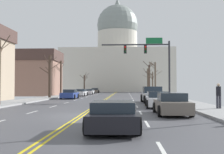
{
  "coord_description": "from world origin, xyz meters",
  "views": [
    {
      "loc": [
        2.52,
        -15.93,
        1.68
      ],
      "look_at": [
        0.48,
        27.23,
        3.13
      ],
      "focal_mm": 44.6,
      "sensor_mm": 36.0,
      "label": 1
    }
  ],
  "objects_px": {
    "signal_gantry": "(150,56)",
    "sedan_near_02": "(172,105)",
    "sedan_near_03": "(113,116)",
    "sedan_oncoming_02": "(89,92)",
    "sedan_oncoming_03": "(95,91)",
    "sedan_oncoming_01": "(81,93)",
    "sedan_near_01": "(158,100)",
    "pedestrian_01": "(219,94)",
    "sedan_oncoming_00": "(70,94)",
    "pickup_truck_near_00": "(153,96)"
  },
  "relations": [
    {
      "from": "signal_gantry",
      "to": "pedestrian_01",
      "type": "height_order",
      "value": "signal_gantry"
    },
    {
      "from": "pickup_truck_near_00",
      "to": "sedan_oncoming_00",
      "type": "distance_m",
      "value": 13.48
    },
    {
      "from": "sedan_oncoming_01",
      "to": "sedan_oncoming_03",
      "type": "relative_size",
      "value": 1.02
    },
    {
      "from": "sedan_oncoming_00",
      "to": "sedan_oncoming_01",
      "type": "relative_size",
      "value": 0.99
    },
    {
      "from": "signal_gantry",
      "to": "pedestrian_01",
      "type": "relative_size",
      "value": 4.51
    },
    {
      "from": "sedan_oncoming_01",
      "to": "pedestrian_01",
      "type": "distance_m",
      "value": 32.06
    },
    {
      "from": "sedan_near_01",
      "to": "sedan_near_03",
      "type": "bearing_deg",
      "value": -104.98
    },
    {
      "from": "sedan_near_01",
      "to": "sedan_oncoming_01",
      "type": "distance_m",
      "value": 27.96
    },
    {
      "from": "signal_gantry",
      "to": "sedan_oncoming_01",
      "type": "relative_size",
      "value": 1.76
    },
    {
      "from": "sedan_near_01",
      "to": "sedan_oncoming_03",
      "type": "height_order",
      "value": "sedan_near_01"
    },
    {
      "from": "sedan_oncoming_00",
      "to": "pedestrian_01",
      "type": "relative_size",
      "value": 2.55
    },
    {
      "from": "sedan_oncoming_00",
      "to": "pickup_truck_near_00",
      "type": "bearing_deg",
      "value": -39.72
    },
    {
      "from": "sedan_near_01",
      "to": "sedan_oncoming_02",
      "type": "relative_size",
      "value": 1.03
    },
    {
      "from": "pickup_truck_near_00",
      "to": "sedan_oncoming_03",
      "type": "relative_size",
      "value": 1.26
    },
    {
      "from": "sedan_near_01",
      "to": "sedan_near_03",
      "type": "height_order",
      "value": "sedan_near_01"
    },
    {
      "from": "sedan_oncoming_00",
      "to": "sedan_oncoming_03",
      "type": "bearing_deg",
      "value": 90.45
    },
    {
      "from": "signal_gantry",
      "to": "sedan_near_01",
      "type": "bearing_deg",
      "value": -91.66
    },
    {
      "from": "sedan_near_02",
      "to": "sedan_oncoming_02",
      "type": "height_order",
      "value": "sedan_near_02"
    },
    {
      "from": "signal_gantry",
      "to": "sedan_oncoming_02",
      "type": "bearing_deg",
      "value": 111.36
    },
    {
      "from": "signal_gantry",
      "to": "sedan_oncoming_02",
      "type": "relative_size",
      "value": 1.75
    },
    {
      "from": "sedan_oncoming_03",
      "to": "signal_gantry",
      "type": "bearing_deg",
      "value": -74.75
    },
    {
      "from": "pedestrian_01",
      "to": "sedan_oncoming_00",
      "type": "bearing_deg",
      "value": 128.58
    },
    {
      "from": "sedan_oncoming_00",
      "to": "sedan_oncoming_01",
      "type": "distance_m",
      "value": 11.07
    },
    {
      "from": "signal_gantry",
      "to": "sedan_near_02",
      "type": "height_order",
      "value": "signal_gantry"
    },
    {
      "from": "sedan_near_01",
      "to": "sedan_oncoming_00",
      "type": "xyz_separation_m",
      "value": [
        -10.15,
        14.88,
        -0.0
      ]
    },
    {
      "from": "sedan_near_03",
      "to": "sedan_oncoming_02",
      "type": "xyz_separation_m",
      "value": [
        -7.2,
        48.32,
        -0.01
      ]
    },
    {
      "from": "sedan_near_01",
      "to": "sedan_oncoming_03",
      "type": "relative_size",
      "value": 1.06
    },
    {
      "from": "sedan_near_03",
      "to": "sedan_oncoming_00",
      "type": "relative_size",
      "value": 1.02
    },
    {
      "from": "sedan_oncoming_03",
      "to": "pedestrian_01",
      "type": "xyz_separation_m",
      "value": [
        14.32,
        -51.49,
        0.54
      ]
    },
    {
      "from": "sedan_near_03",
      "to": "pedestrian_01",
      "type": "height_order",
      "value": "pedestrian_01"
    },
    {
      "from": "sedan_oncoming_03",
      "to": "pedestrian_01",
      "type": "distance_m",
      "value": 53.45
    },
    {
      "from": "sedan_oncoming_02",
      "to": "sedan_oncoming_03",
      "type": "relative_size",
      "value": 1.03
    },
    {
      "from": "sedan_near_01",
      "to": "sedan_near_03",
      "type": "xyz_separation_m",
      "value": [
        -3.12,
        -11.66,
        -0.05
      ]
    },
    {
      "from": "sedan_oncoming_02",
      "to": "sedan_oncoming_00",
      "type": "bearing_deg",
      "value": -89.53
    },
    {
      "from": "signal_gantry",
      "to": "sedan_oncoming_01",
      "type": "height_order",
      "value": "signal_gantry"
    },
    {
      "from": "signal_gantry",
      "to": "sedan_oncoming_03",
      "type": "relative_size",
      "value": 1.8
    },
    {
      "from": "signal_gantry",
      "to": "pickup_truck_near_00",
      "type": "relative_size",
      "value": 1.43
    },
    {
      "from": "sedan_oncoming_03",
      "to": "pedestrian_01",
      "type": "bearing_deg",
      "value": -74.46
    },
    {
      "from": "sedan_oncoming_02",
      "to": "sedan_oncoming_01",
      "type": "bearing_deg",
      "value": -90.52
    },
    {
      "from": "sedan_oncoming_00",
      "to": "pedestrian_01",
      "type": "xyz_separation_m",
      "value": [
        14.05,
        -17.61,
        0.53
      ]
    },
    {
      "from": "sedan_near_01",
      "to": "sedan_oncoming_02",
      "type": "bearing_deg",
      "value": 105.73
    },
    {
      "from": "sedan_oncoming_00",
      "to": "sedan_oncoming_01",
      "type": "height_order",
      "value": "sedan_oncoming_00"
    },
    {
      "from": "pickup_truck_near_00",
      "to": "signal_gantry",
      "type": "bearing_deg",
      "value": 89.08
    },
    {
      "from": "sedan_oncoming_01",
      "to": "sedan_oncoming_02",
      "type": "relative_size",
      "value": 1.0
    },
    {
      "from": "pickup_truck_near_00",
      "to": "sedan_oncoming_00",
      "type": "height_order",
      "value": "pickup_truck_near_00"
    },
    {
      "from": "pickup_truck_near_00",
      "to": "sedan_oncoming_00",
      "type": "bearing_deg",
      "value": 140.28
    },
    {
      "from": "sedan_near_01",
      "to": "sedan_oncoming_01",
      "type": "xyz_separation_m",
      "value": [
        -10.42,
        25.94,
        -0.02
      ]
    },
    {
      "from": "pickup_truck_near_00",
      "to": "sedan_near_03",
      "type": "xyz_separation_m",
      "value": [
        -3.34,
        -17.92,
        -0.2
      ]
    },
    {
      "from": "sedan_near_02",
      "to": "sedan_near_03",
      "type": "distance_m",
      "value": 6.69
    },
    {
      "from": "sedan_near_02",
      "to": "sedan_oncoming_02",
      "type": "xyz_separation_m",
      "value": [
        -10.45,
        42.47,
        -0.07
      ]
    }
  ]
}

